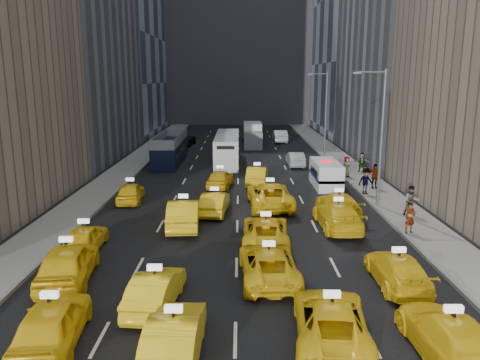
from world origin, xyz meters
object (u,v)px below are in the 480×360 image
object	(u,v)px
taxi_3	(450,337)
box_truck	(253,135)
city_bus	(227,149)
taxi_2	(331,320)
pedestrian_0	(410,218)
taxi_0	(52,323)
taxi_1	(175,337)
double_decker	(170,149)
nypd_van	(326,174)

from	to	relation	value
taxi_3	box_truck	distance (m)	45.19
city_bus	box_truck	world-z (taller)	box_truck
taxi_2	box_truck	size ratio (longest dim) A/B	0.78
pedestrian_0	city_bus	bearing A→B (deg)	98.09
taxi_0	taxi_1	size ratio (longest dim) A/B	1.00
taxi_1	taxi_2	bearing A→B (deg)	-166.58
box_truck	double_decker	bearing A→B (deg)	-131.36
taxi_3	box_truck	size ratio (longest dim) A/B	0.77
taxi_3	box_truck	bearing A→B (deg)	-85.61
taxi_0	box_truck	bearing A→B (deg)	-105.21
taxi_2	nypd_van	xyz separation A→B (m)	(3.81, 22.15, 0.27)
taxi_0	double_decker	world-z (taller)	double_decker
taxi_2	taxi_3	bearing A→B (deg)	168.26
taxi_0	taxi_1	world-z (taller)	taxi_0
taxi_3	nypd_van	distance (m)	23.23
taxi_1	pedestrian_0	world-z (taller)	pedestrian_0
taxi_0	city_bus	world-z (taller)	city_bus
taxi_2	nypd_van	size ratio (longest dim) A/B	0.99
taxi_0	nypd_van	bearing A→B (deg)	-125.19
city_bus	nypd_van	bearing A→B (deg)	-46.66
pedestrian_0	taxi_0	bearing A→B (deg)	-162.24
taxi_3	city_bus	distance (m)	34.75
nypd_van	box_truck	bearing A→B (deg)	99.76
pedestrian_0	taxi_1	bearing A→B (deg)	-151.56
taxi_1	city_bus	world-z (taller)	city_bus
taxi_0	double_decker	size ratio (longest dim) A/B	0.44
city_bus	taxi_2	bearing A→B (deg)	-76.43
taxi_3	city_bus	world-z (taller)	city_bus
nypd_van	pedestrian_0	distance (m)	12.01
city_bus	box_truck	distance (m)	11.42
double_decker	city_bus	bearing A→B (deg)	9.65
taxi_0	pedestrian_0	distance (m)	18.68
taxi_0	nypd_van	size ratio (longest dim) A/B	0.88
nypd_van	double_decker	bearing A→B (deg)	139.53
pedestrian_0	double_decker	bearing A→B (deg)	109.29
nypd_van	city_bus	xyz separation A→B (m)	(-8.08, 10.65, 0.43)
box_truck	taxi_3	bearing A→B (deg)	-88.23
taxi_1	double_decker	distance (m)	33.92
taxi_0	taxi_2	bearing A→B (deg)	176.48
taxi_3	nypd_van	bearing A→B (deg)	-92.65
taxi_1	city_bus	xyz separation A→B (m)	(0.72, 33.90, 0.66)
taxi_1	taxi_3	distance (m)	8.45
taxi_2	taxi_3	xyz separation A→B (m)	(3.46, -1.08, 0.03)
double_decker	box_truck	size ratio (longest dim) A/B	1.58
taxi_0	taxi_3	bearing A→B (deg)	171.03
nypd_van	pedestrian_0	size ratio (longest dim) A/B	2.97
taxi_3	double_decker	bearing A→B (deg)	-69.93
taxi_3	pedestrian_0	xyz separation A→B (m)	(2.82, 11.47, 0.28)
taxi_3	pedestrian_0	bearing A→B (deg)	-105.60
city_bus	pedestrian_0	world-z (taller)	city_bus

